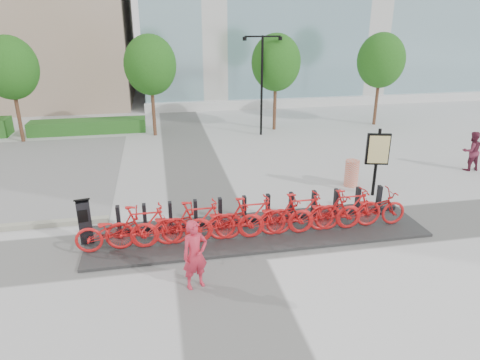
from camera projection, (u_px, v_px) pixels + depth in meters
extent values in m
plane|color=silver|center=(215.00, 242.00, 11.85)|extent=(120.00, 120.00, 0.00)
cube|color=#255D29|center=(88.00, 126.00, 22.92)|extent=(6.00, 1.20, 0.70)
cylinder|color=brown|center=(18.00, 112.00, 20.87)|extent=(0.18, 0.18, 3.00)
ellipsoid|color=#1F4F14|center=(10.00, 68.00, 20.12)|extent=(2.60, 2.60, 2.99)
cylinder|color=brown|center=(153.00, 107.00, 22.05)|extent=(0.18, 0.18, 3.00)
ellipsoid|color=#1F4F14|center=(150.00, 65.00, 21.30)|extent=(2.60, 2.60, 2.99)
cylinder|color=brown|center=(275.00, 102.00, 23.22)|extent=(0.18, 0.18, 3.00)
ellipsoid|color=#1F4F14|center=(276.00, 62.00, 22.47)|extent=(2.60, 2.60, 2.99)
cylinder|color=brown|center=(377.00, 99.00, 24.30)|extent=(0.18, 0.18, 3.00)
ellipsoid|color=#1F4F14|center=(381.00, 60.00, 23.55)|extent=(2.60, 2.60, 2.99)
cylinder|color=black|center=(262.00, 87.00, 21.77)|extent=(0.12, 0.12, 5.00)
cube|color=black|center=(254.00, 36.00, 20.81)|extent=(0.90, 0.08, 0.08)
cube|color=black|center=(272.00, 36.00, 20.97)|extent=(0.90, 0.08, 0.08)
cylinder|color=black|center=(245.00, 39.00, 20.77)|extent=(0.20, 0.20, 0.18)
cylinder|color=black|center=(280.00, 38.00, 21.09)|extent=(0.20, 0.20, 0.18)
cube|color=#2E2E2E|center=(258.00, 231.00, 12.35)|extent=(9.60, 2.40, 0.08)
imported|color=red|center=(116.00, 231.00, 11.11)|extent=(2.08, 0.73, 1.09)
imported|color=red|center=(144.00, 226.00, 11.22)|extent=(2.02, 0.57, 1.22)
imported|color=red|center=(172.00, 226.00, 11.37)|extent=(2.08, 0.73, 1.09)
imported|color=red|center=(199.00, 222.00, 11.48)|extent=(2.02, 0.57, 1.22)
imported|color=red|center=(225.00, 221.00, 11.63)|extent=(2.08, 0.73, 1.09)
imported|color=red|center=(251.00, 217.00, 11.74)|extent=(2.02, 0.57, 1.22)
imported|color=red|center=(276.00, 217.00, 11.89)|extent=(2.08, 0.73, 1.09)
imported|color=red|center=(301.00, 213.00, 12.00)|extent=(2.02, 0.57, 1.22)
imported|color=red|center=(325.00, 213.00, 12.15)|extent=(2.08, 0.73, 1.09)
imported|color=red|center=(349.00, 209.00, 12.26)|extent=(2.02, 0.57, 1.22)
imported|color=red|center=(372.00, 209.00, 12.41)|extent=(2.08, 0.73, 1.09)
cube|color=black|center=(85.00, 222.00, 11.48)|extent=(0.38, 0.34, 1.21)
cube|color=black|center=(82.00, 200.00, 11.24)|extent=(0.46, 0.41, 0.16)
cube|color=black|center=(83.00, 216.00, 11.25)|extent=(0.24, 0.06, 0.34)
imported|color=red|center=(195.00, 255.00, 9.61)|extent=(0.70, 0.57, 1.66)
imported|color=maroon|center=(471.00, 151.00, 17.16)|extent=(0.79, 0.62, 1.60)
cylinder|color=#FF4A19|center=(352.00, 173.00, 15.64)|extent=(0.67, 0.67, 0.97)
cylinder|color=black|center=(376.00, 163.00, 14.55)|extent=(0.11, 0.11, 2.38)
cube|color=black|center=(378.00, 149.00, 14.37)|extent=(0.78, 0.30, 1.08)
cube|color=#E7D782|center=(379.00, 150.00, 14.31)|extent=(0.65, 0.19, 0.95)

